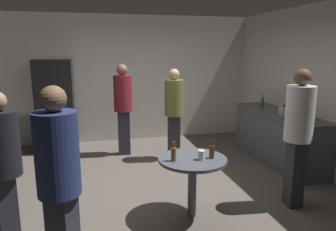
{
  "coord_description": "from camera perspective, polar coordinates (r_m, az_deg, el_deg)",
  "views": [
    {
      "loc": [
        -0.89,
        -4.25,
        1.97
      ],
      "look_at": [
        0.15,
        0.03,
        1.05
      ],
      "focal_mm": 33.64,
      "sensor_mm": 36.0,
      "label": 1
    }
  ],
  "objects": [
    {
      "name": "refrigerator",
      "position": [
        6.57,
        -19.68,
        1.75
      ],
      "size": [
        0.7,
        0.68,
        1.8
      ],
      "color": "black",
      "rests_on": "ground_plane"
    },
    {
      "name": "beer_bottle_on_counter",
      "position": [
        6.28,
        16.75,
        2.28
      ],
      "size": [
        0.06,
        0.06,
        0.23
      ],
      "color": "#26662D",
      "rests_on": "kitchen_counter"
    },
    {
      "name": "person_in_black_shirt",
      "position": [
        3.4,
        -27.8,
        -7.31
      ],
      "size": [
        0.44,
        0.44,
        1.6
      ],
      "rotation": [
        0.0,
        0.0,
        0.37
      ],
      "color": "#2D2D38",
      "rests_on": "ground_plane"
    },
    {
      "name": "person_in_olive_shirt",
      "position": [
        5.63,
        1.09,
        1.5
      ],
      "size": [
        0.39,
        0.39,
        1.65
      ],
      "rotation": [
        0.0,
        0.0,
        -1.75
      ],
      "color": "#2D2D38",
      "rests_on": "ground_plane"
    },
    {
      "name": "person_in_navy_shirt",
      "position": [
        2.66,
        -19.18,
        -10.15
      ],
      "size": [
        0.48,
        0.48,
        1.71
      ],
      "rotation": [
        0.0,
        0.0,
        0.93
      ],
      "color": "#2D2D38",
      "rests_on": "ground_plane"
    },
    {
      "name": "plastic_cup_white",
      "position": [
        3.64,
        6.08,
        -7.14
      ],
      "size": [
        0.08,
        0.08,
        0.11
      ],
      "primitive_type": "cylinder",
      "color": "white",
      "rests_on": "foreground_table"
    },
    {
      "name": "wall_side_right",
      "position": [
        5.55,
        25.85,
        4.23
      ],
      "size": [
        0.06,
        5.2,
        2.7
      ],
      "primitive_type": "cube",
      "color": "silver",
      "rests_on": "ground_plane"
    },
    {
      "name": "beer_bottle_amber",
      "position": [
        3.57,
        1.04,
        -6.96
      ],
      "size": [
        0.06,
        0.06,
        0.23
      ],
      "color": "#8C5919",
      "rests_on": "foreground_table"
    },
    {
      "name": "wine_bottle_on_counter",
      "position": [
        5.27,
        23.91,
        0.4
      ],
      "size": [
        0.08,
        0.08,
        0.31
      ],
      "color": "#3F141E",
      "rests_on": "kitchen_counter"
    },
    {
      "name": "ground_plane",
      "position": [
        4.78,
        -1.75,
        -13.15
      ],
      "size": [
        5.2,
        5.2,
        0.1
      ],
      "primitive_type": "cube",
      "color": "#5B544C"
    },
    {
      "name": "person_in_maroon_shirt",
      "position": [
        5.94,
        -8.13,
        2.34
      ],
      "size": [
        0.35,
        0.35,
        1.71
      ],
      "rotation": [
        0.0,
        0.0,
        -1.61
      ],
      "color": "#2D2D38",
      "rests_on": "ground_plane"
    },
    {
      "name": "beer_bottle_brown",
      "position": [
        3.69,
        7.93,
        -6.44
      ],
      "size": [
        0.06,
        0.06,
        0.23
      ],
      "color": "#593314",
      "rests_on": "foreground_table"
    },
    {
      "name": "wall_back",
      "position": [
        6.96,
        -6.35,
        6.63
      ],
      "size": [
        5.32,
        0.06,
        2.7
      ],
      "primitive_type": "cube",
      "color": "silver",
      "rests_on": "ground_plane"
    },
    {
      "name": "kitchen_counter",
      "position": [
        5.92,
        19.25,
        -3.71
      ],
      "size": [
        0.64,
        2.13,
        0.9
      ],
      "color": "#4C515B",
      "rests_on": "ground_plane"
    },
    {
      "name": "kettle",
      "position": [
        5.62,
        20.31,
        0.85
      ],
      "size": [
        0.24,
        0.17,
        0.18
      ],
      "color": "#B2B2B7",
      "rests_on": "kitchen_counter"
    },
    {
      "name": "foreground_table",
      "position": [
        3.73,
        4.45,
        -9.23
      ],
      "size": [
        0.8,
        0.8,
        0.73
      ],
      "color": "#4C515B",
      "rests_on": "ground_plane"
    },
    {
      "name": "person_in_white_shirt",
      "position": [
        4.19,
        22.56,
        -2.08
      ],
      "size": [
        0.37,
        0.37,
        1.75
      ],
      "rotation": [
        0.0,
        0.0,
        3.03
      ],
      "color": "#2D2D38",
      "rests_on": "ground_plane"
    }
  ]
}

